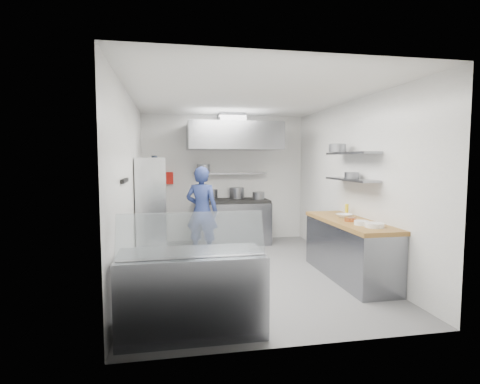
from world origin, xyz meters
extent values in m
plane|color=slate|center=(0.00, 0.00, 0.00)|extent=(5.00, 5.00, 0.00)
plane|color=silver|center=(0.00, 0.00, 2.80)|extent=(5.00, 5.00, 0.00)
cube|color=white|center=(0.00, 2.50, 1.40)|extent=(3.60, 2.80, 0.02)
cube|color=white|center=(0.00, -2.50, 1.40)|extent=(3.60, 2.80, 0.02)
cube|color=white|center=(-1.80, 0.00, 1.40)|extent=(2.80, 5.00, 0.02)
cube|color=white|center=(1.80, 0.00, 1.40)|extent=(2.80, 5.00, 0.02)
cube|color=gray|center=(0.10, 2.10, 0.45)|extent=(1.60, 0.80, 0.90)
cube|color=black|center=(0.10, 2.10, 0.93)|extent=(1.57, 0.78, 0.06)
cylinder|color=slate|center=(-0.32, 2.46, 1.06)|extent=(0.31, 0.31, 0.20)
cylinder|color=slate|center=(0.25, 2.30, 1.08)|extent=(0.33, 0.33, 0.24)
cylinder|color=slate|center=(0.67, 2.02, 1.04)|extent=(0.26, 0.26, 0.16)
cube|color=gray|center=(0.10, 2.34, 1.52)|extent=(1.60, 0.30, 0.04)
cylinder|color=slate|center=(-0.49, 2.31, 1.63)|extent=(0.28, 0.28, 0.18)
cube|color=gray|center=(0.10, 1.93, 2.30)|extent=(1.90, 1.15, 0.55)
cube|color=slate|center=(0.10, 2.15, 2.68)|extent=(0.55, 0.55, 0.24)
cube|color=#B7140E|center=(-1.25, 2.44, 1.42)|extent=(0.22, 0.10, 0.26)
imported|color=navy|center=(-0.63, 1.17, 0.85)|extent=(0.73, 0.61, 1.69)
cube|color=silver|center=(-1.53, 0.93, 0.93)|extent=(0.50, 0.90, 1.85)
cube|color=white|center=(-1.53, 1.11, 0.80)|extent=(0.18, 0.22, 0.20)
cube|color=yellow|center=(-1.53, 1.37, 1.30)|extent=(0.14, 0.17, 0.16)
cylinder|color=black|center=(-1.48, 1.11, 1.80)|extent=(0.10, 0.10, 0.18)
cube|color=black|center=(-1.78, -0.90, 1.55)|extent=(0.04, 0.55, 0.05)
cube|color=gray|center=(1.48, -0.60, 0.42)|extent=(0.62, 2.00, 0.84)
cube|color=olive|center=(1.48, -0.60, 0.87)|extent=(0.65, 2.04, 0.06)
cylinder|color=white|center=(1.51, -1.25, 0.93)|extent=(0.25, 0.25, 0.06)
cylinder|color=white|center=(1.44, -1.04, 0.93)|extent=(0.20, 0.20, 0.06)
cylinder|color=#BC6335|center=(1.42, -0.73, 0.93)|extent=(0.17, 0.17, 0.06)
cylinder|color=yellow|center=(1.68, -0.09, 0.99)|extent=(0.06, 0.06, 0.18)
imported|color=white|center=(1.51, -0.37, 0.93)|extent=(0.31, 0.31, 0.06)
cube|color=gray|center=(1.64, -0.30, 1.50)|extent=(0.30, 1.30, 0.04)
cube|color=gray|center=(1.64, -0.30, 1.92)|extent=(0.30, 1.30, 0.04)
cylinder|color=slate|center=(1.63, -0.33, 1.57)|extent=(0.23, 0.23, 0.10)
cylinder|color=slate|center=(1.55, 0.04, 2.01)|extent=(0.28, 0.28, 0.14)
cube|color=gray|center=(-1.00, -2.00, 0.42)|extent=(1.50, 0.70, 0.85)
cube|color=silver|center=(-1.00, -2.12, 1.07)|extent=(1.47, 0.19, 0.42)
camera|label=1|loc=(-1.20, -5.84, 1.81)|focal=28.00mm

